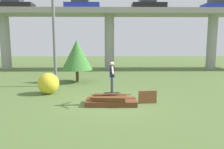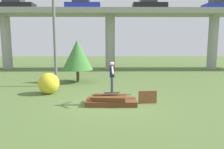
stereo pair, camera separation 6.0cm
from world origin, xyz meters
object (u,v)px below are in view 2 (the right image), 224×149
skater (112,75)px  car_on_overpass_mid (15,5)px  car_on_overpass_right (83,5)px  skateboard (112,93)px  car_on_overpass_left (220,6)px  utility_pole (54,28)px  tree_behind_left (77,55)px  car_on_overpass_far_right (149,5)px  bush_yellow_flowering (49,83)px

skater → car_on_overpass_mid: (-11.01, 15.58, 5.91)m
car_on_overpass_right → skateboard: bearing=-78.2°
skateboard → car_on_overpass_right: size_ratio=0.20×
car_on_overpass_left → utility_pole: (-16.69, -10.64, -3.29)m
utility_pole → tree_behind_left: size_ratio=2.40×
car_on_overpass_far_right → tree_behind_left: bearing=-128.8°
car_on_overpass_right → bush_yellow_flowering: 14.49m
car_on_overpass_right → tree_behind_left: car_on_overpass_right is taller
utility_pole → bush_yellow_flowering: size_ratio=6.21×
skater → tree_behind_left: bearing=112.4°
car_on_overpass_right → bush_yellow_flowering: car_on_overpass_right is taller
skater → bush_yellow_flowering: (-3.79, 2.36, -0.85)m
skater → car_on_overpass_left: size_ratio=0.38×
car_on_overpass_left → utility_pole: size_ratio=0.51×
skater → car_on_overpass_right: 16.59m
tree_behind_left → car_on_overpass_far_right: bearing=51.2°
skater → utility_pole: size_ratio=0.20×
car_on_overpass_right → utility_pole: bearing=-94.1°
car_on_overpass_left → tree_behind_left: 18.61m
car_on_overpass_left → car_on_overpass_right: car_on_overpass_left is taller
skateboard → car_on_overpass_left: (12.77, 15.41, 6.77)m
car_on_overpass_far_right → skateboard: bearing=-106.3°
skater → bush_yellow_flowering: skater is taller
tree_behind_left → bush_yellow_flowering: 4.39m
car_on_overpass_far_right → tree_behind_left: (-7.01, -8.72, -5.26)m
car_on_overpass_mid → skateboard: bearing=-54.8°
car_on_overpass_mid → car_on_overpass_far_right: size_ratio=1.11×
car_on_overpass_right → utility_pole: 10.96m
skateboard → skater: 0.90m
utility_pole → bush_yellow_flowering: utility_pole is taller
skateboard → car_on_overpass_mid: car_on_overpass_mid is taller
skateboard → car_on_overpass_right: (-3.17, 15.19, 6.76)m
skater → tree_behind_left: tree_behind_left is taller
tree_behind_left → car_on_overpass_mid: bearing=132.2°
utility_pole → tree_behind_left: utility_pole is taller
car_on_overpass_left → car_on_overpass_right: 15.94m
car_on_overpass_left → car_on_overpass_far_right: 8.37m
car_on_overpass_left → car_on_overpass_mid: (-23.77, 0.17, 0.03)m
car_on_overpass_far_right → bush_yellow_flowering: 16.54m
car_on_overpass_far_right → car_on_overpass_left: bearing=2.5°
car_on_overpass_left → car_on_overpass_mid: car_on_overpass_mid is taller
bush_yellow_flowering → skateboard: bearing=-31.9°
car_on_overpass_mid → bush_yellow_flowering: size_ratio=3.36×
car_on_overpass_far_right → tree_behind_left: 12.36m
car_on_overpass_right → car_on_overpass_far_right: 7.58m
skater → car_on_overpass_far_right: size_ratio=0.40×
skateboard → car_on_overpass_far_right: size_ratio=0.21×
tree_behind_left → bush_yellow_flowering: (-1.19, -3.96, -1.49)m
skater → car_on_overpass_right: (-3.17, 15.19, 5.86)m
skateboard → utility_pole: (-3.93, 4.77, 3.48)m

